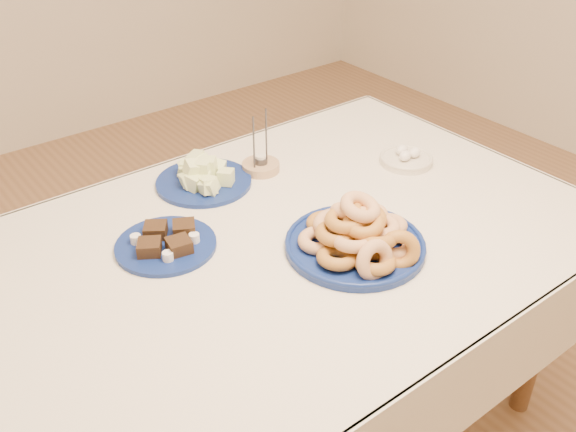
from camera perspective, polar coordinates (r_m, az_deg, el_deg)
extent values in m
cylinder|color=brown|center=(2.49, 6.40, 0.34)|extent=(0.06, 0.06, 0.72)
cylinder|color=brown|center=(2.11, 21.59, -8.95)|extent=(0.06, 0.06, 0.72)
cube|color=white|center=(1.64, -1.07, -2.48)|extent=(1.70, 1.10, 0.02)
cube|color=white|center=(2.11, -10.06, 1.52)|extent=(1.70, 0.01, 0.28)
cube|color=white|center=(1.44, 12.84, -16.79)|extent=(1.70, 0.01, 0.28)
cube|color=white|center=(2.24, 16.63, 2.63)|extent=(0.01, 1.10, 0.28)
cylinder|color=navy|center=(1.61, 5.96, -2.65)|extent=(0.42, 0.42, 0.02)
torus|color=navy|center=(1.60, 5.98, -2.39)|extent=(0.42, 0.42, 0.01)
torus|color=#C18050|center=(1.65, 8.83, -0.80)|extent=(0.14, 0.14, 0.04)
torus|color=#955C21|center=(1.67, 6.04, -0.08)|extent=(0.12, 0.11, 0.04)
torus|color=#955C21|center=(1.64, 3.38, -0.58)|extent=(0.10, 0.11, 0.04)
torus|color=#C18050|center=(1.58, 2.70, -2.18)|extent=(0.12, 0.12, 0.03)
torus|color=#955C21|center=(1.52, 4.42, -3.69)|extent=(0.14, 0.14, 0.04)
torus|color=#955C21|center=(1.52, 7.71, -4.06)|extent=(0.14, 0.15, 0.04)
torus|color=#C18050|center=(1.58, 9.42, -2.54)|extent=(0.12, 0.11, 0.04)
torus|color=#C18050|center=(1.62, 7.14, -0.11)|extent=(0.13, 0.13, 0.05)
torus|color=#955C21|center=(1.62, 5.41, 0.06)|extent=(0.12, 0.12, 0.05)
torus|color=#C18050|center=(1.59, 4.03, -0.53)|extent=(0.15, 0.14, 0.05)
torus|color=#955C21|center=(1.55, 4.28, -1.57)|extent=(0.11, 0.11, 0.04)
torus|color=#C18050|center=(1.53, 5.83, -2.28)|extent=(0.15, 0.15, 0.05)
torus|color=#955C21|center=(1.54, 7.84, -2.07)|extent=(0.14, 0.14, 0.06)
torus|color=#C18050|center=(1.59, 8.15, -0.98)|extent=(0.13, 0.13, 0.03)
torus|color=#955C21|center=(1.57, 7.14, 0.17)|extent=(0.15, 0.15, 0.07)
torus|color=#C18050|center=(1.58, 5.58, 0.48)|extent=(0.15, 0.15, 0.07)
torus|color=#955C21|center=(1.55, 5.13, -0.35)|extent=(0.14, 0.14, 0.03)
torus|color=#955C21|center=(1.54, 6.72, -0.67)|extent=(0.15, 0.14, 0.05)
torus|color=#C18050|center=(1.54, 6.45, 0.81)|extent=(0.14, 0.14, 0.06)
torus|color=#C18050|center=(1.50, 7.72, -3.94)|extent=(0.10, 0.07, 0.11)
torus|color=#955C21|center=(1.54, 9.84, -3.06)|extent=(0.12, 0.12, 0.11)
cylinder|color=navy|center=(1.89, -7.49, 3.01)|extent=(0.30, 0.30, 0.01)
cube|color=#DAF097|center=(1.85, -5.55, 3.47)|extent=(0.06, 0.06, 0.04)
cube|color=#DAF097|center=(1.91, -9.05, 4.17)|extent=(0.07, 0.06, 0.05)
cube|color=#DAF097|center=(1.91, -8.95, 4.15)|extent=(0.06, 0.06, 0.05)
cube|color=#DAF097|center=(1.89, -8.07, 4.98)|extent=(0.06, 0.06, 0.06)
cube|color=#DAF097|center=(1.84, -8.45, 4.20)|extent=(0.06, 0.06, 0.06)
cube|color=#DAF097|center=(1.81, -7.04, 2.68)|extent=(0.07, 0.06, 0.06)
cube|color=#DAF097|center=(1.90, -6.31, 4.22)|extent=(0.06, 0.07, 0.06)
cube|color=#DAF097|center=(1.84, -7.53, 4.28)|extent=(0.06, 0.06, 0.05)
cube|color=#DAF097|center=(1.85, -8.83, 3.21)|extent=(0.06, 0.06, 0.06)
cube|color=#DAF097|center=(1.86, -7.62, 4.62)|extent=(0.06, 0.06, 0.05)
cube|color=#DAF097|center=(1.84, -7.37, 3.12)|extent=(0.07, 0.06, 0.06)
cube|color=#DAF097|center=(1.83, -8.35, 3.00)|extent=(0.06, 0.06, 0.05)
cube|color=#DAF097|center=(1.81, -7.12, 2.68)|extent=(0.05, 0.05, 0.05)
cube|color=#DAF097|center=(1.85, -7.08, 4.48)|extent=(0.06, 0.06, 0.05)
cylinder|color=navy|center=(1.64, -10.80, -2.57)|extent=(0.33, 0.33, 0.01)
cube|color=black|center=(1.60, -12.23, -2.73)|extent=(0.08, 0.08, 0.03)
cube|color=black|center=(1.59, -9.66, -2.59)|extent=(0.06, 0.06, 0.03)
cube|color=black|center=(1.66, -11.70, -1.24)|extent=(0.08, 0.08, 0.03)
cube|color=black|center=(1.65, -9.22, -1.10)|extent=(0.08, 0.08, 0.03)
cylinder|color=white|center=(1.64, -13.38, -2.01)|extent=(0.03, 0.03, 0.02)
cylinder|color=white|center=(1.57, -10.63, -3.52)|extent=(0.03, 0.03, 0.02)
cylinder|color=white|center=(1.62, -8.33, -1.93)|extent=(0.03, 0.03, 0.02)
cylinder|color=tan|center=(1.94, -2.43, 4.40)|extent=(0.15, 0.15, 0.03)
cylinder|color=#444449|center=(1.93, -2.45, 4.97)|extent=(0.05, 0.05, 0.02)
cylinder|color=silver|center=(1.93, -2.45, 5.31)|extent=(0.04, 0.04, 0.01)
cylinder|color=#444449|center=(1.88, -3.06, 6.54)|extent=(0.01, 0.01, 0.16)
cylinder|color=#444449|center=(1.92, -1.95, 7.28)|extent=(0.01, 0.01, 0.16)
cylinder|color=beige|center=(2.02, 10.45, 4.88)|extent=(0.18, 0.18, 0.02)
torus|color=beige|center=(2.01, 10.48, 5.14)|extent=(0.19, 0.19, 0.01)
ellipsoid|color=white|center=(1.98, 10.37, 5.30)|extent=(0.05, 0.04, 0.03)
ellipsoid|color=white|center=(2.01, 11.21, 5.57)|extent=(0.05, 0.04, 0.03)
ellipsoid|color=white|center=(2.02, 10.09, 5.82)|extent=(0.05, 0.04, 0.03)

